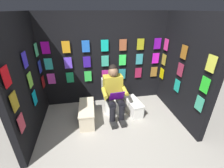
{
  "coord_description": "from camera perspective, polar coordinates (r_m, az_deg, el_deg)",
  "views": [
    {
      "loc": [
        0.45,
        1.76,
        2.21
      ],
      "look_at": [
        -0.03,
        -0.97,
        0.85
      ],
      "focal_mm": 24.59,
      "sensor_mm": 36.0,
      "label": 1
    }
  ],
  "objects": [
    {
      "name": "person_reading",
      "position": [
        3.28,
        0.79,
        -3.22
      ],
      "size": [
        0.54,
        0.7,
        1.19
      ],
      "rotation": [
        0.0,
        0.0,
        0.07
      ],
      "color": "gold",
      "rests_on": "ground"
    },
    {
      "name": "toilet",
      "position": [
        3.61,
        -0.13,
        -5.29
      ],
      "size": [
        0.42,
        0.57,
        0.77
      ],
      "rotation": [
        0.0,
        0.0,
        0.07
      ],
      "color": "white",
      "rests_on": "ground"
    },
    {
      "name": "comic_longbox_near",
      "position": [
        3.64,
        7.89,
        -8.31
      ],
      "size": [
        0.35,
        0.62,
        0.33
      ],
      "rotation": [
        0.0,
        0.0,
        0.16
      ],
      "color": "white",
      "rests_on": "ground"
    },
    {
      "name": "display_wall_right",
      "position": [
        3.06,
        -29.59,
        1.1
      ],
      "size": [
        0.14,
        1.75,
        2.18
      ],
      "color": "black",
      "rests_on": "ground"
    },
    {
      "name": "comic_longbox_far",
      "position": [
        3.39,
        -9.27,
        -10.8
      ],
      "size": [
        0.34,
        0.76,
        0.38
      ],
      "rotation": [
        0.0,
        0.0,
        -0.04
      ],
      "color": "beige",
      "rests_on": "ground"
    },
    {
      "name": "display_wall_left",
      "position": [
        3.47,
        25.17,
        4.81
      ],
      "size": [
        0.14,
        1.75,
        2.18
      ],
      "color": "black",
      "rests_on": "ground"
    },
    {
      "name": "display_wall_back",
      "position": [
        3.76,
        -2.78,
        8.82
      ],
      "size": [
        3.03,
        0.14,
        2.18
      ],
      "color": "black",
      "rests_on": "ground"
    },
    {
      "name": "ground_plane",
      "position": [
        2.86,
        2.96,
        -24.47
      ],
      "size": [
        30.0,
        30.0,
        0.0
      ],
      "primitive_type": "plane",
      "color": "#9E998E"
    }
  ]
}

